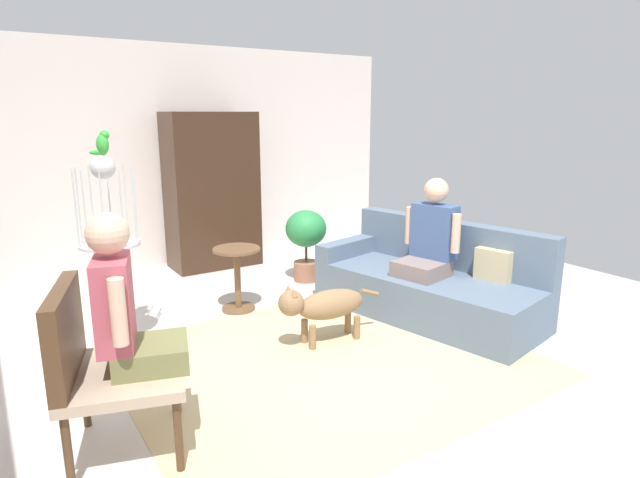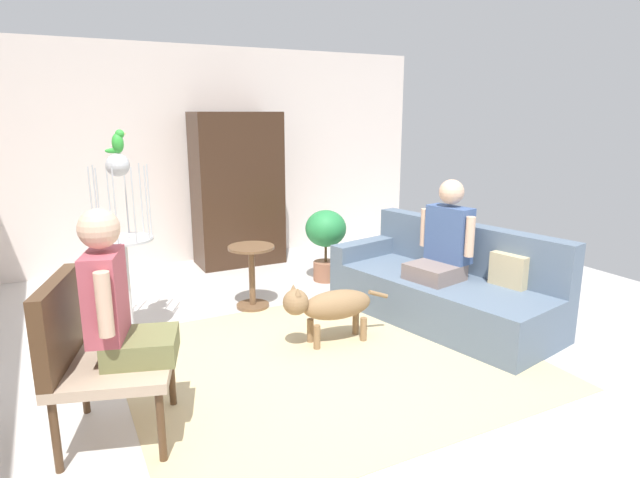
{
  "view_description": "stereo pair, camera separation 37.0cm",
  "coord_description": "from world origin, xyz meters",
  "px_view_note": "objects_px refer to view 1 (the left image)",
  "views": [
    {
      "loc": [
        -2.07,
        -3.04,
        1.85
      ],
      "look_at": [
        -0.11,
        -0.02,
        0.99
      ],
      "focal_mm": 29.81,
      "sensor_mm": 36.0,
      "label": 1
    },
    {
      "loc": [
        -1.75,
        -3.22,
        1.85
      ],
      "look_at": [
        -0.11,
        -0.02,
        0.99
      ],
      "focal_mm": 29.81,
      "sensor_mm": 36.0,
      "label": 2
    }
  ],
  "objects_px": {
    "person_on_armchair": "(125,307)",
    "parrot": "(103,143)",
    "person_on_couch": "(430,237)",
    "round_end_table": "(237,274)",
    "dog": "(324,305)",
    "bird_cage_stand": "(110,242)",
    "armoire_cabinet": "(212,191)",
    "armchair": "(97,358)",
    "couch": "(429,284)",
    "potted_plant": "(306,236)"
  },
  "relations": [
    {
      "from": "parrot",
      "to": "bird_cage_stand",
      "type": "bearing_deg",
      "value": -180.0
    },
    {
      "from": "armchair",
      "to": "person_on_couch",
      "type": "distance_m",
      "value": 3.02
    },
    {
      "from": "bird_cage_stand",
      "to": "person_on_armchair",
      "type": "bearing_deg",
      "value": -99.09
    },
    {
      "from": "person_on_couch",
      "to": "person_on_armchair",
      "type": "xyz_separation_m",
      "value": [
        -2.81,
        -0.57,
        0.09
      ]
    },
    {
      "from": "armchair",
      "to": "potted_plant",
      "type": "height_order",
      "value": "armchair"
    },
    {
      "from": "bird_cage_stand",
      "to": "dog",
      "type": "bearing_deg",
      "value": -31.81
    },
    {
      "from": "dog",
      "to": "bird_cage_stand",
      "type": "relative_size",
      "value": 0.61
    },
    {
      "from": "person_on_couch",
      "to": "person_on_armchair",
      "type": "height_order",
      "value": "person_on_armchair"
    },
    {
      "from": "armchair",
      "to": "round_end_table",
      "type": "relative_size",
      "value": 1.58
    },
    {
      "from": "round_end_table",
      "to": "bird_cage_stand",
      "type": "xyz_separation_m",
      "value": [
        -1.15,
        -0.19,
        0.5
      ]
    },
    {
      "from": "person_on_couch",
      "to": "armoire_cabinet",
      "type": "bearing_deg",
      "value": 110.82
    },
    {
      "from": "round_end_table",
      "to": "parrot",
      "type": "bearing_deg",
      "value": -170.67
    },
    {
      "from": "bird_cage_stand",
      "to": "person_on_couch",
      "type": "bearing_deg",
      "value": -19.25
    },
    {
      "from": "potted_plant",
      "to": "person_on_armchair",
      "type": "bearing_deg",
      "value": -139.14
    },
    {
      "from": "parrot",
      "to": "potted_plant",
      "type": "relative_size",
      "value": 0.23
    },
    {
      "from": "couch",
      "to": "armoire_cabinet",
      "type": "distance_m",
      "value": 2.92
    },
    {
      "from": "couch",
      "to": "armoire_cabinet",
      "type": "xyz_separation_m",
      "value": [
        -1.06,
        2.64,
        0.64
      ]
    },
    {
      "from": "dog",
      "to": "parrot",
      "type": "xyz_separation_m",
      "value": [
        -1.41,
        0.88,
        1.3
      ]
    },
    {
      "from": "person_on_armchair",
      "to": "potted_plant",
      "type": "relative_size",
      "value": 1.09
    },
    {
      "from": "armchair",
      "to": "person_on_couch",
      "type": "xyz_separation_m",
      "value": [
        2.97,
        0.52,
        0.18
      ]
    },
    {
      "from": "parrot",
      "to": "potted_plant",
      "type": "bearing_deg",
      "value": 16.01
    },
    {
      "from": "armchair",
      "to": "person_on_armchair",
      "type": "xyz_separation_m",
      "value": [
        0.16,
        -0.05,
        0.27
      ]
    },
    {
      "from": "round_end_table",
      "to": "bird_cage_stand",
      "type": "relative_size",
      "value": 0.4
    },
    {
      "from": "parrot",
      "to": "person_on_armchair",
      "type": "bearing_deg",
      "value": -99.68
    },
    {
      "from": "round_end_table",
      "to": "dog",
      "type": "relative_size",
      "value": 0.66
    },
    {
      "from": "armchair",
      "to": "person_on_couch",
      "type": "bearing_deg",
      "value": 9.99
    },
    {
      "from": "armchair",
      "to": "person_on_armchair",
      "type": "distance_m",
      "value": 0.32
    },
    {
      "from": "armoire_cabinet",
      "to": "armchair",
      "type": "bearing_deg",
      "value": -121.4
    },
    {
      "from": "potted_plant",
      "to": "armoire_cabinet",
      "type": "distance_m",
      "value": 1.37
    },
    {
      "from": "person_on_couch",
      "to": "armoire_cabinet",
      "type": "distance_m",
      "value": 2.86
    },
    {
      "from": "person_on_armchair",
      "to": "armoire_cabinet",
      "type": "distance_m",
      "value": 3.71
    },
    {
      "from": "dog",
      "to": "parrot",
      "type": "relative_size",
      "value": 5.07
    },
    {
      "from": "person_on_armchair",
      "to": "dog",
      "type": "height_order",
      "value": "person_on_armchair"
    },
    {
      "from": "person_on_couch",
      "to": "bird_cage_stand",
      "type": "height_order",
      "value": "bird_cage_stand"
    },
    {
      "from": "bird_cage_stand",
      "to": "parrot",
      "type": "distance_m",
      "value": 0.76
    },
    {
      "from": "couch",
      "to": "person_on_armchair",
      "type": "distance_m",
      "value": 2.97
    },
    {
      "from": "person_on_armchair",
      "to": "parrot",
      "type": "distance_m",
      "value": 1.69
    },
    {
      "from": "bird_cage_stand",
      "to": "armoire_cabinet",
      "type": "bearing_deg",
      "value": 48.69
    },
    {
      "from": "couch",
      "to": "potted_plant",
      "type": "relative_size",
      "value": 2.75
    },
    {
      "from": "person_on_couch",
      "to": "round_end_table",
      "type": "bearing_deg",
      "value": 142.69
    },
    {
      "from": "person_on_armchair",
      "to": "potted_plant",
      "type": "bearing_deg",
      "value": 40.86
    },
    {
      "from": "armoire_cabinet",
      "to": "couch",
      "type": "bearing_deg",
      "value": -68.07
    },
    {
      "from": "bird_cage_stand",
      "to": "parrot",
      "type": "height_order",
      "value": "parrot"
    },
    {
      "from": "armchair",
      "to": "bird_cage_stand",
      "type": "relative_size",
      "value": 0.63
    },
    {
      "from": "round_end_table",
      "to": "bird_cage_stand",
      "type": "bearing_deg",
      "value": -170.8
    },
    {
      "from": "couch",
      "to": "parrot",
      "type": "bearing_deg",
      "value": 161.59
    },
    {
      "from": "bird_cage_stand",
      "to": "round_end_table",
      "type": "bearing_deg",
      "value": 9.2
    },
    {
      "from": "armchair",
      "to": "potted_plant",
      "type": "bearing_deg",
      "value": 38.44
    },
    {
      "from": "person_on_couch",
      "to": "armchair",
      "type": "bearing_deg",
      "value": -170.01
    },
    {
      "from": "person_on_couch",
      "to": "parrot",
      "type": "height_order",
      "value": "parrot"
    }
  ]
}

